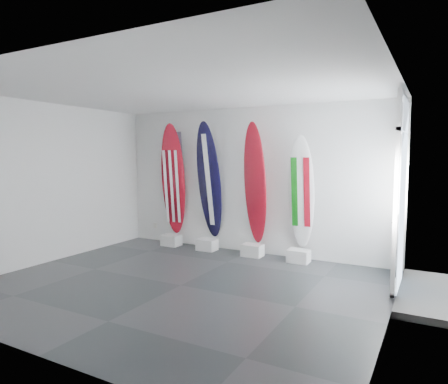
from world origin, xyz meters
The scene contains 16 objects.
floor centered at (0.00, 0.00, 0.00)m, with size 6.00×6.00×0.00m, color black.
ceiling centered at (0.00, 0.00, 3.00)m, with size 6.00×6.00×0.00m, color white.
wall_back centered at (0.00, 2.50, 1.50)m, with size 6.00×6.00×0.00m, color white.
wall_front centered at (0.00, -2.50, 1.50)m, with size 6.00×6.00×0.00m, color white.
wall_left centered at (-3.00, 0.00, 1.50)m, with size 5.00×5.00×0.00m, color white.
wall_right centered at (3.00, 0.00, 1.50)m, with size 5.00×5.00×0.00m, color white.
display_block_usa centered at (-1.77, 2.18, 0.12)m, with size 0.40×0.30×0.24m, color silver.
surfboard_usa centered at (-1.77, 2.28, 1.48)m, with size 0.56×0.08×2.50m, color maroon.
display_block_navy centered at (-0.83, 2.18, 0.12)m, with size 0.40×0.30×0.24m, color silver.
surfboard_navy centered at (-0.83, 2.28, 1.48)m, with size 0.57×0.08×2.52m, color black.
display_block_swiss centered at (0.24, 2.18, 0.12)m, with size 0.40×0.30×0.24m, color silver.
surfboard_swiss centered at (0.24, 2.28, 1.46)m, with size 0.55×0.08×2.45m, color maroon.
display_block_italy centered at (1.19, 2.18, 0.12)m, with size 0.40×0.30×0.24m, color silver.
surfboard_italy centered at (1.19, 2.28, 1.32)m, with size 0.49×0.08×2.18m, color white.
wall_outlet centered at (-2.45, 2.48, 0.35)m, with size 0.09×0.02×0.13m, color silver.
glass_door centered at (2.97, 1.55, 1.43)m, with size 0.12×1.16×2.85m, color white, non-canonical shape.
Camera 1 is at (3.46, -4.97, 2.01)m, focal length 31.83 mm.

